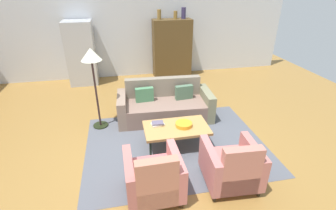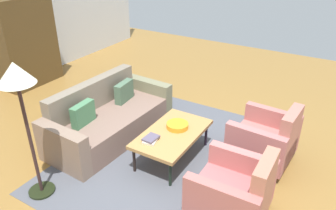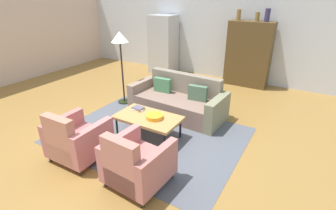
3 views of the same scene
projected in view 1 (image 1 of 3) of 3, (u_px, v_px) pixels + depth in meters
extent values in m
plane|color=olive|center=(159.00, 149.00, 4.73)|extent=(11.88, 11.88, 0.00)
cube|color=silver|center=(135.00, 32.00, 7.85)|extent=(9.90, 0.12, 2.80)
cube|color=#545761|center=(175.00, 144.00, 4.87)|extent=(3.40, 2.60, 0.01)
cube|color=#816659|center=(165.00, 110.00, 5.70)|extent=(1.78, 0.99, 0.42)
cube|color=gray|center=(163.00, 95.00, 5.92)|extent=(1.75, 0.27, 0.86)
cube|color=#7B7A5B|center=(206.00, 103.00, 5.78)|extent=(0.23, 0.91, 0.62)
cube|color=gray|center=(122.00, 109.00, 5.52)|extent=(0.23, 0.91, 0.62)
cube|color=#4C6A51|center=(184.00, 92.00, 5.68)|extent=(0.41, 0.16, 0.32)
cube|color=#477C54|center=(144.00, 95.00, 5.56)|extent=(0.41, 0.14, 0.32)
cylinder|color=black|center=(147.00, 133.00, 4.90)|extent=(0.04, 0.04, 0.38)
cylinder|color=black|center=(198.00, 127.00, 5.08)|extent=(0.04, 0.04, 0.38)
cylinder|color=black|center=(151.00, 150.00, 4.41)|extent=(0.04, 0.04, 0.38)
cylinder|color=black|center=(208.00, 143.00, 4.59)|extent=(0.04, 0.04, 0.38)
cube|color=#B28549|center=(176.00, 128.00, 4.65)|extent=(1.20, 0.70, 0.05)
cylinder|color=#3C291D|center=(129.00, 178.00, 3.97)|extent=(0.05, 0.05, 0.10)
cylinder|color=#3A2D1A|center=(171.00, 172.00, 4.10)|extent=(0.05, 0.05, 0.10)
cylinder|color=#342513|center=(182.00, 204.00, 3.51)|extent=(0.05, 0.05, 0.10)
cube|color=#B36162|center=(153.00, 180.00, 3.65)|extent=(0.57, 0.81, 0.30)
cube|color=#B9755E|center=(157.00, 184.00, 3.25)|extent=(0.56, 0.15, 0.78)
cube|color=#B26661|center=(129.00, 177.00, 3.52)|extent=(0.13, 0.80, 0.56)
cube|color=#C26F6B|center=(176.00, 170.00, 3.66)|extent=(0.13, 0.80, 0.56)
cylinder|color=#341D1D|center=(202.00, 167.00, 4.21)|extent=(0.05, 0.05, 0.10)
cylinder|color=#2A2710|center=(241.00, 163.00, 4.30)|extent=(0.05, 0.05, 0.10)
cylinder|color=#372C1F|center=(214.00, 198.00, 3.61)|extent=(0.05, 0.05, 0.10)
cylinder|color=#2E2416|center=(259.00, 193.00, 3.69)|extent=(0.05, 0.05, 0.10)
cube|color=#BF6964|center=(230.00, 169.00, 3.86)|extent=(0.61, 0.83, 0.30)
cube|color=#B67163|center=(241.00, 172.00, 3.46)|extent=(0.57, 0.17, 0.78)
cube|color=#B56C6A|center=(209.00, 165.00, 3.76)|extent=(0.17, 0.81, 0.56)
cube|color=#B36B64|center=(252.00, 161.00, 3.85)|extent=(0.17, 0.81, 0.56)
cylinder|color=orange|center=(184.00, 124.00, 4.65)|extent=(0.31, 0.31, 0.07)
cube|color=beige|center=(158.00, 124.00, 4.69)|extent=(0.26, 0.21, 0.03)
cube|color=#5B5368|center=(158.00, 123.00, 4.68)|extent=(0.22, 0.17, 0.03)
cube|color=brown|center=(172.00, 49.00, 7.97)|extent=(1.20, 0.50, 1.80)
cube|color=#442D1E|center=(161.00, 47.00, 8.14)|extent=(0.56, 0.01, 1.51)
cube|color=#3E2B15|center=(179.00, 46.00, 8.25)|extent=(0.56, 0.01, 1.51)
cylinder|color=olive|center=(159.00, 14.00, 7.43)|extent=(0.12, 0.12, 0.29)
cylinder|color=olive|center=(175.00, 15.00, 7.53)|extent=(0.12, 0.12, 0.23)
cylinder|color=#342E54|center=(184.00, 13.00, 7.55)|extent=(0.14, 0.14, 0.33)
cube|color=#B7BABF|center=(81.00, 53.00, 7.37)|extent=(0.80, 0.70, 1.85)
cylinder|color=#99999E|center=(84.00, 47.00, 7.66)|extent=(0.02, 0.02, 0.70)
cylinder|color=black|center=(101.00, 125.00, 5.47)|extent=(0.32, 0.32, 0.03)
cylinder|color=#342323|center=(96.00, 95.00, 5.14)|extent=(0.04, 0.04, 1.45)
cone|color=silver|center=(91.00, 54.00, 4.76)|extent=(0.40, 0.40, 0.24)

